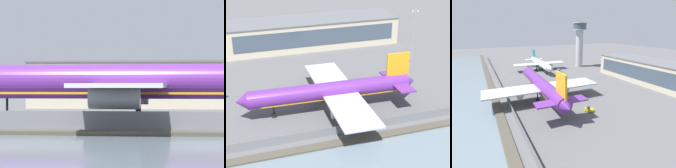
{
  "view_description": "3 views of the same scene",
  "coord_description": "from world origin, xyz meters",
  "views": [
    {
      "loc": [
        6.07,
        -84.01,
        5.82
      ],
      "look_at": [
        -1.18,
        -3.36,
        6.22
      ],
      "focal_mm": 85.0,
      "sensor_mm": 36.0,
      "label": 1
    },
    {
      "loc": [
        -31.59,
        -100.64,
        55.07
      ],
      "look_at": [
        3.97,
        5.43,
        5.32
      ],
      "focal_mm": 60.0,
      "sensor_mm": 36.0,
      "label": 2
    },
    {
      "loc": [
        69.11,
        -24.9,
        29.56
      ],
      "look_at": [
        -2.23,
        10.58,
        4.6
      ],
      "focal_mm": 28.0,
      "sensor_mm": 36.0,
      "label": 3
    }
  ],
  "objects": [
    {
      "name": "ops_van",
      "position": [
        -41.84,
        25.93,
        1.28
      ],
      "size": [
        5.57,
        4.33,
        2.48
      ],
      "color": "#19519E",
      "rests_on": "ground"
    },
    {
      "name": "cargo_jet_purple",
      "position": [
        0.08,
        -1.41,
        6.39
      ],
      "size": [
        56.98,
        48.71,
        16.73
      ],
      "color": "#602889",
      "rests_on": "ground"
    },
    {
      "name": "perimeter_fence",
      "position": [
        0.0,
        -16.0,
        1.33
      ],
      "size": [
        280.0,
        0.1,
        2.65
      ],
      "color": "slate",
      "rests_on": "ground"
    },
    {
      "name": "baggage_tug",
      "position": [
        19.81,
        10.18,
        0.81
      ],
      "size": [
        3.53,
        3.18,
        1.8
      ],
      "color": "yellow",
      "rests_on": "ground"
    },
    {
      "name": "control_tower",
      "position": [
        -54.31,
        50.41,
        21.26
      ],
      "size": [
        11.4,
        11.4,
        37.04
      ],
      "color": "#ADADB2",
      "rests_on": "ground"
    },
    {
      "name": "ground_plane",
      "position": [
        0.0,
        0.0,
        0.0
      ],
      "size": [
        500.0,
        500.0,
        0.0
      ],
      "primitive_type": "plane",
      "color": "#565659"
    },
    {
      "name": "passenger_jet_white_teal",
      "position": [
        -54.14,
        16.43,
        5.34
      ],
      "size": [
        45.03,
        38.19,
        13.97
      ],
      "color": "white",
      "rests_on": "ground"
    },
    {
      "name": "shoreline_seawall",
      "position": [
        0.0,
        -20.5,
        0.25
      ],
      "size": [
        320.0,
        3.0,
        0.5
      ],
      "color": "#474238",
      "rests_on": "ground"
    },
    {
      "name": "terminal_building",
      "position": [
        10.33,
        63.86,
        6.36
      ],
      "size": [
        79.71,
        21.66,
        12.71
      ],
      "color": "#BCB299",
      "rests_on": "ground"
    }
  ]
}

